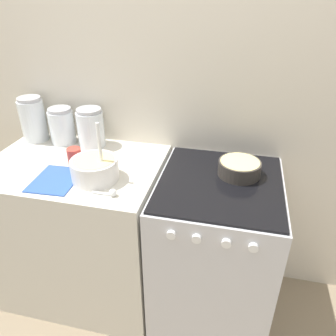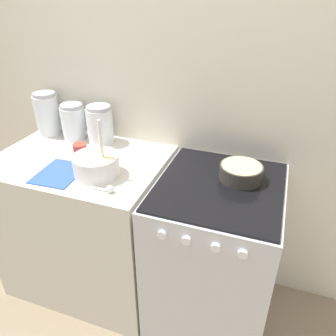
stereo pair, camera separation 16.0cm
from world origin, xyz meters
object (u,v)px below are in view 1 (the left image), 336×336
(storage_jar_middle, at_px, (62,128))
(storage_jar_left, at_px, (34,122))
(storage_jar_right, at_px, (91,130))
(tin_can, at_px, (75,157))
(stove, at_px, (214,250))
(baking_pan, at_px, (239,168))
(mixing_bowl, at_px, (95,168))

(storage_jar_middle, bearing_deg, storage_jar_left, 180.00)
(storage_jar_right, distance_m, tin_can, 0.25)
(stove, relative_size, storage_jar_left, 3.41)
(stove, distance_m, storage_jar_left, 1.30)
(storage_jar_right, height_order, tin_can, storage_jar_right)
(stove, bearing_deg, storage_jar_middle, 166.09)
(stove, height_order, storage_jar_middle, storage_jar_middle)
(baking_pan, xyz_separation_m, storage_jar_right, (-0.86, 0.15, 0.06))
(storage_jar_left, bearing_deg, storage_jar_right, 0.00)
(storage_jar_middle, height_order, tin_can, storage_jar_middle)
(mixing_bowl, distance_m, storage_jar_right, 0.40)
(storage_jar_right, bearing_deg, tin_can, -87.00)
(storage_jar_middle, height_order, storage_jar_right, storage_jar_right)
(tin_can, bearing_deg, mixing_bowl, -33.75)
(storage_jar_left, distance_m, storage_jar_right, 0.37)
(baking_pan, distance_m, storage_jar_middle, 1.06)
(baking_pan, bearing_deg, storage_jar_middle, 171.62)
(stove, height_order, storage_jar_right, storage_jar_right)
(stove, distance_m, tin_can, 0.91)
(storage_jar_right, xyz_separation_m, tin_can, (0.01, -0.24, -0.05))
(mixing_bowl, relative_size, baking_pan, 1.42)
(storage_jar_left, distance_m, storage_jar_middle, 0.19)
(storage_jar_left, xyz_separation_m, storage_jar_right, (0.37, 0.00, -0.02))
(stove, relative_size, baking_pan, 4.30)
(mixing_bowl, bearing_deg, storage_jar_middle, 135.66)
(stove, bearing_deg, baking_pan, 45.51)
(storage_jar_middle, bearing_deg, storage_jar_right, 0.00)
(storage_jar_right, bearing_deg, baking_pan, -10.15)
(stove, distance_m, mixing_bowl, 0.80)
(mixing_bowl, height_order, tin_can, mixing_bowl)
(baking_pan, relative_size, storage_jar_right, 0.93)
(mixing_bowl, bearing_deg, storage_jar_right, 116.61)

